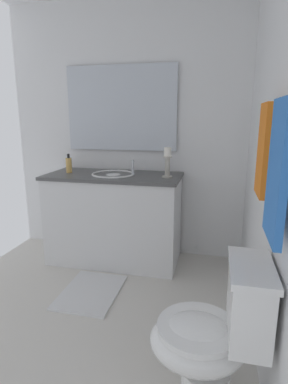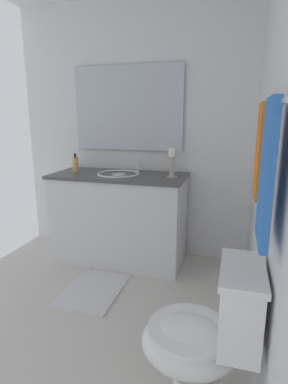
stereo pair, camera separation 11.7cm
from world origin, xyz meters
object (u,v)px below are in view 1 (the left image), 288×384
Objects in this scene: soap_bottle at (69,165)px; towel_near_vanity at (263,150)px; bath_mat at (91,292)px; toilet at (212,336)px; towel_bar at (279,105)px; candle_holder_tall at (167,162)px; mirror at (121,108)px; sink_basin at (113,179)px; towel_center at (278,171)px; vanity_cabinet at (114,218)px.

soap_bottle is 0.39× the size of towel_near_vanity.
bath_mat is (-0.43, -1.15, -1.20)m from towel_near_vanity.
towel_bar reaches higher than toilet.
towel_near_vanity reaches higher than towel_bar.
towel_bar is at bearing 27.97° from candle_holder_tall.
bath_mat is (0.91, 0.00, -1.45)m from mirror.
toilet is at bearing 17.59° from candle_holder_tall.
towel_bar is 0.30m from towel_near_vanity.
sink_basin is 0.75× the size of towel_center.
candle_holder_tall reaches higher than soap_bottle.
soap_bottle reaches higher than sink_basin.
mirror is 1.71m from bath_mat.
candle_holder_tall reaches higher than bath_mat.
vanity_cabinet is 1.75m from towel_near_vanity.
sink_basin is at bearing -132.54° from towel_near_vanity.
toilet is at bearing 44.69° from soap_bottle.
mirror is (-0.28, 0.00, 1.03)m from vanity_cabinet.
candle_holder_tall is at bearing 87.40° from vanity_cabinet.
towel_near_vanity is at bearing 56.42° from soap_bottle.
sink_basin reaches higher than vanity_cabinet.
towel_near_vanity and towel_center have the same top height.
towel_center reaches higher than soap_bottle.
mirror is 6.08× the size of soap_bottle.
toilet is at bearing -30.38° from towel_near_vanity.
towel_near_vanity is (1.06, 1.60, 0.28)m from soap_bottle.
mirror is at bearing -139.22° from towel_near_vanity.
soap_bottle is (-0.03, -0.96, -0.06)m from candle_holder_tall.
soap_bottle is 2.06m from toilet.
sink_basin is at bearing -137.27° from towel_bar.
vanity_cabinet is 1.15× the size of mirror.
sink_basin is at bearing 89.49° from soap_bottle.
vanity_cabinet is 1.07m from mirror.
soap_bottle is at bearing -132.81° from towel_center.
towel_near_vanity is at bearing 149.62° from toilet.
toilet is 0.84m from towel_center.
mirror is at bearing -142.87° from towel_bar.
mirror is at bearing 121.80° from soap_bottle.
mirror is 2.12m from towel_center.
towel_bar is (1.24, 0.66, 0.43)m from candle_holder_tall.
towel_center is at bearing -4.91° from towel_bar.
towel_center is at bearing 0.00° from towel_near_vanity.
bath_mat is (-0.85, -1.15, -1.17)m from towel_center.
bath_mat is at bearing -40.34° from candle_holder_tall.
towel_bar is (1.27, 1.62, 0.49)m from soap_bottle.
candle_holder_tall is 1.47m from towel_bar.
toilet is (1.69, 0.95, -1.09)m from mirror.
candle_holder_tall is 0.57× the size of towel_near_vanity.
soap_bottle is at bearing -90.51° from sink_basin.
candle_holder_tall is at bearing 139.66° from bath_mat.
vanity_cabinet is at bearing -180.00° from bath_mat.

